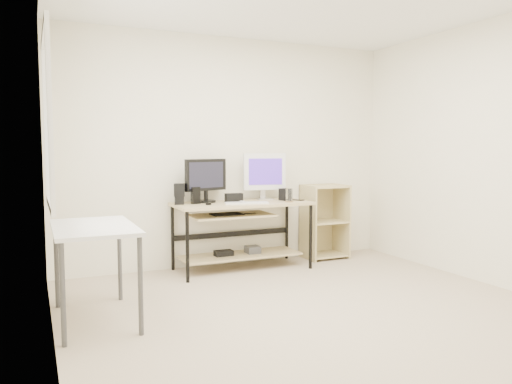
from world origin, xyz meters
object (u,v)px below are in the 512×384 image
object	(u,v)px
desk	(240,221)
shelf_unit	(323,221)
white_imac	(265,173)
black_monitor	(206,178)
audio_controller	(196,195)
side_table	(94,236)

from	to	relation	value
desk	shelf_unit	size ratio (longest dim) A/B	1.67
desk	white_imac	bearing A→B (deg)	22.96
black_monitor	audio_controller	bearing A→B (deg)	-165.73
white_imac	shelf_unit	bearing A→B (deg)	6.69
white_imac	side_table	bearing A→B (deg)	-142.29
side_table	black_monitor	size ratio (longest dim) A/B	1.95
audio_controller	white_imac	bearing A→B (deg)	-2.62
black_monitor	side_table	bearing A→B (deg)	-155.48
white_imac	desk	bearing A→B (deg)	-150.30
side_table	audio_controller	bearing A→B (deg)	43.78
side_table	black_monitor	distance (m)	1.83
white_imac	audio_controller	world-z (taller)	white_imac
desk	side_table	bearing A→B (deg)	-147.35
desk	black_monitor	bearing A→B (deg)	155.21
shelf_unit	white_imac	xyz separation A→B (m)	(-0.80, 0.00, 0.61)
shelf_unit	white_imac	distance (m)	1.00
desk	side_table	world-z (taller)	same
shelf_unit	black_monitor	xyz separation A→B (m)	(-1.51, -0.01, 0.57)
desk	side_table	xyz separation A→B (m)	(-1.65, -1.06, 0.13)
shelf_unit	audio_controller	size ratio (longest dim) A/B	4.94
side_table	white_imac	size ratio (longest dim) A/B	1.86
audio_controller	black_monitor	bearing A→B (deg)	23.16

